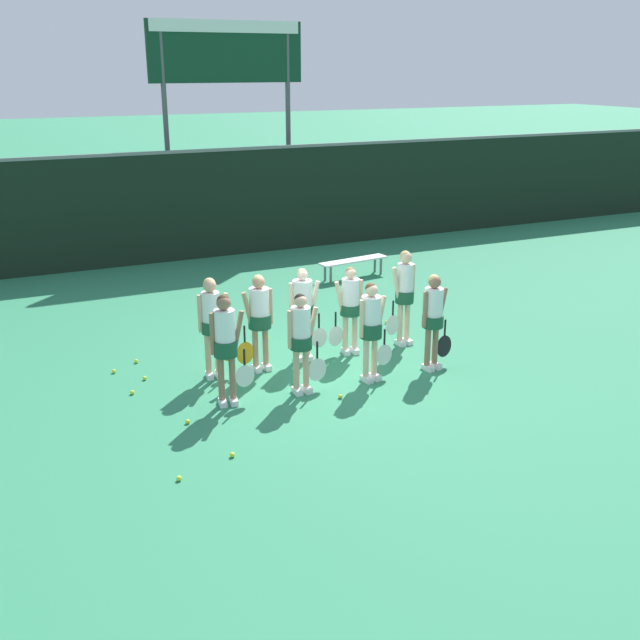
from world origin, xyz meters
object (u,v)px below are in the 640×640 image
at_px(tennis_ball_1, 232,455).
at_px(player_7, 350,304).
at_px(tennis_ball_7, 145,378).
at_px(player_2, 371,324).
at_px(tennis_ball_5, 136,361).
at_px(player_1, 301,336).
at_px(tennis_ball_11, 179,478).
at_px(player_0, 226,340).
at_px(player_4, 212,319).
at_px(tennis_ball_2, 362,327).
at_px(tennis_ball_9, 267,337).
at_px(tennis_ball_4, 376,339).
at_px(player_3, 433,314).
at_px(scoreboard, 227,70).
at_px(bench_courtside, 354,262).
at_px(tennis_ball_6, 132,392).
at_px(player_5, 259,315).
at_px(tennis_ball_10, 386,322).
at_px(player_6, 303,307).
at_px(player_8, 404,290).
at_px(tennis_ball_0, 114,371).
at_px(tennis_ball_3, 340,396).
at_px(tennis_ball_8, 188,422).

bearing_deg(tennis_ball_1, player_7, 41.19).
bearing_deg(tennis_ball_7, player_2, -24.69).
bearing_deg(tennis_ball_5, player_1, -47.49).
relative_size(tennis_ball_1, tennis_ball_11, 1.04).
height_order(player_0, player_4, player_0).
bearing_deg(tennis_ball_2, tennis_ball_9, 172.50).
bearing_deg(player_4, tennis_ball_7, 169.59).
distance_m(player_1, tennis_ball_4, 2.88).
distance_m(player_3, tennis_ball_7, 4.96).
bearing_deg(tennis_ball_1, scoreboard, 71.36).
bearing_deg(bench_courtside, tennis_ball_2, -122.61).
xyz_separation_m(player_2, tennis_ball_6, (-3.72, 1.08, -0.95)).
xyz_separation_m(player_2, tennis_ball_7, (-3.42, 1.57, -0.95)).
bearing_deg(tennis_ball_6, player_5, 2.73).
xyz_separation_m(player_2, tennis_ball_10, (1.67, 2.38, -0.95)).
bearing_deg(tennis_ball_11, tennis_ball_7, 84.91).
bearing_deg(player_3, tennis_ball_11, -169.61).
height_order(bench_courtside, tennis_ball_10, bench_courtside).
height_order(player_6, player_8, player_8).
xyz_separation_m(player_1, player_6, (0.59, 1.28, 0.03)).
bearing_deg(tennis_ball_5, tennis_ball_9, 4.41).
relative_size(player_1, tennis_ball_0, 23.58).
xyz_separation_m(player_3, tennis_ball_7, (-4.61, 1.58, -0.96)).
distance_m(player_7, tennis_ball_3, 2.18).
bearing_deg(player_3, player_6, 134.53).
bearing_deg(player_0, player_4, 92.54).
relative_size(player_6, player_8, 0.93).
height_order(scoreboard, player_6, scoreboard).
bearing_deg(bench_courtside, tennis_ball_7, -153.23).
distance_m(tennis_ball_0, tennis_ball_4, 4.85).
bearing_deg(player_3, player_7, 116.91).
height_order(player_4, player_7, player_4).
relative_size(tennis_ball_3, tennis_ball_7, 1.02).
height_order(player_3, player_8, player_8).
bearing_deg(player_5, player_4, 174.86).
relative_size(tennis_ball_7, tennis_ball_9, 1.02).
height_order(scoreboard, player_1, scoreboard).
bearing_deg(tennis_ball_7, tennis_ball_0, 128.79).
distance_m(tennis_ball_2, tennis_ball_8, 5.01).
bearing_deg(tennis_ball_10, tennis_ball_8, -151.13).
relative_size(scoreboard, tennis_ball_5, 87.98).
bearing_deg(tennis_ball_6, scoreboard, 62.74).
bearing_deg(player_7, tennis_ball_5, 172.47).
height_order(tennis_ball_2, tennis_ball_7, tennis_ball_7).
bearing_deg(tennis_ball_3, tennis_ball_11, -155.29).
distance_m(player_4, player_7, 2.57).
relative_size(player_1, tennis_ball_9, 24.68).
height_order(tennis_ball_2, tennis_ball_8, tennis_ball_8).
height_order(player_4, tennis_ball_4, player_4).
bearing_deg(player_7, tennis_ball_7, -175.22).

